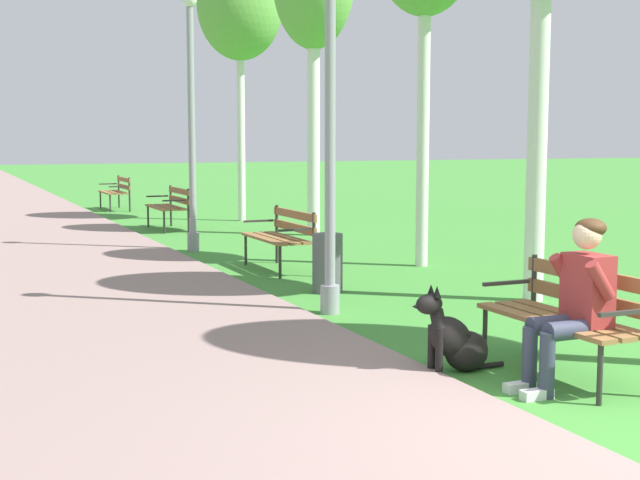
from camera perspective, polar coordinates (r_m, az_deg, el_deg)
park_bench_near at (r=7.05m, az=15.77°, el=-4.39°), size 0.55×1.50×0.85m
park_bench_mid at (r=12.25m, az=-2.44°, el=0.43°), size 0.55×1.50×0.85m
park_bench_far at (r=17.95m, az=-9.59°, el=2.29°), size 0.55×1.50×0.85m
park_bench_furthest at (r=23.16m, az=-12.92°, el=3.16°), size 0.55×1.50×0.85m
person_seated_on_near_bench at (r=6.66m, az=16.07°, el=-3.56°), size 0.74×0.49×1.25m
dog_black at (r=7.03m, az=8.67°, el=-6.36°), size 0.83×0.28×0.71m
lamp_post_near at (r=9.12m, az=0.66°, el=9.11°), size 0.24×0.24×4.30m
lamp_post_mid at (r=14.40m, az=-8.26°, el=7.85°), size 0.24×0.24×4.17m
birch_tree_fifth at (r=19.84m, az=-5.17°, el=14.76°), size 1.87×1.73×5.90m
litter_bin at (r=10.50m, az=0.49°, el=-1.49°), size 0.36×0.36×0.70m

